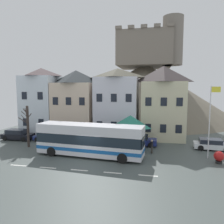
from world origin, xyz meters
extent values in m
cube|color=#47504E|center=(0.00, 0.00, -0.03)|extent=(40.00, 60.00, 0.06)
cube|color=silver|center=(-6.00, -2.31, 0.00)|extent=(1.60, 0.20, 0.01)
cube|color=silver|center=(-3.00, -2.31, 0.00)|extent=(1.60, 0.20, 0.01)
cube|color=silver|center=(0.00, -2.31, 0.00)|extent=(1.60, 0.20, 0.01)
cube|color=silver|center=(3.00, -2.31, 0.00)|extent=(1.60, 0.20, 0.01)
cube|color=silver|center=(6.00, -2.31, 0.00)|extent=(1.60, 0.20, 0.01)
cube|color=silver|center=(-11.32, 11.77, 4.56)|extent=(5.13, 5.54, 9.12)
pyramid|color=#514143|center=(-11.32, 11.77, 9.77)|extent=(5.13, 5.54, 1.30)
cube|color=black|center=(-12.61, 8.97, 2.18)|extent=(0.80, 0.06, 1.10)
cube|color=black|center=(-10.04, 8.97, 2.18)|extent=(0.80, 0.06, 1.10)
cube|color=black|center=(-12.61, 8.97, 6.15)|extent=(0.80, 0.06, 1.10)
cube|color=black|center=(-10.04, 8.97, 6.15)|extent=(0.80, 0.06, 1.10)
cube|color=beige|center=(-5.65, 12.10, 4.01)|extent=(6.02, 6.20, 8.02)
pyramid|color=#2D3336|center=(-5.65, 12.10, 9.01)|extent=(6.02, 6.20, 1.98)
cube|color=black|center=(-7.65, 8.97, 1.92)|extent=(0.80, 0.06, 1.10)
cube|color=black|center=(-5.65, 8.97, 1.92)|extent=(0.80, 0.06, 1.10)
cube|color=black|center=(-3.64, 8.97, 1.92)|extent=(0.80, 0.06, 1.10)
cube|color=black|center=(-7.65, 8.97, 5.41)|extent=(0.80, 0.06, 1.10)
cube|color=black|center=(-5.65, 8.97, 5.41)|extent=(0.80, 0.06, 1.10)
cube|color=black|center=(-3.64, 8.97, 5.41)|extent=(0.80, 0.06, 1.10)
cube|color=silver|center=(0.93, 11.90, 4.40)|extent=(6.09, 5.80, 8.81)
pyramid|color=#4F4B3D|center=(0.93, 11.90, 9.48)|extent=(6.09, 5.80, 1.35)
cube|color=black|center=(-1.10, 8.97, 2.11)|extent=(0.80, 0.06, 1.10)
cube|color=black|center=(0.93, 8.97, 2.11)|extent=(0.80, 0.06, 1.10)
cube|color=black|center=(2.96, 8.97, 2.11)|extent=(0.80, 0.06, 1.10)
cube|color=black|center=(-1.10, 8.97, 5.93)|extent=(0.80, 0.06, 1.10)
cube|color=black|center=(0.93, 8.97, 5.93)|extent=(0.80, 0.06, 1.10)
cube|color=black|center=(2.96, 8.97, 5.93)|extent=(0.80, 0.06, 1.10)
cube|color=beige|center=(7.56, 11.89, 4.06)|extent=(5.92, 5.78, 8.12)
pyramid|color=#453C3C|center=(7.56, 11.89, 9.25)|extent=(5.92, 5.78, 2.25)
cube|color=black|center=(5.59, 8.97, 1.94)|extent=(0.80, 0.06, 1.10)
cube|color=black|center=(7.56, 8.97, 1.94)|extent=(0.80, 0.06, 1.10)
cube|color=black|center=(9.54, 8.97, 1.94)|extent=(0.80, 0.06, 1.10)
cube|color=black|center=(5.59, 8.97, 5.47)|extent=(0.80, 0.06, 1.10)
cube|color=black|center=(7.56, 8.97, 5.47)|extent=(0.80, 0.06, 1.10)
cube|color=black|center=(9.54, 8.97, 5.47)|extent=(0.80, 0.06, 1.10)
cone|color=#665F4F|center=(3.83, 34.24, 6.76)|extent=(42.14, 42.14, 13.53)
cube|color=slate|center=(3.83, 34.24, 16.29)|extent=(12.43, 12.43, 7.69)
cylinder|color=slate|center=(10.04, 31.13, 17.76)|extent=(4.49, 4.49, 10.63)
cube|color=slate|center=(-1.69, 28.03, 20.47)|extent=(1.38, 0.70, 0.67)
cube|color=slate|center=(1.07, 28.03, 20.47)|extent=(1.38, 0.70, 0.67)
cube|color=slate|center=(3.83, 28.03, 20.47)|extent=(1.38, 0.70, 0.67)
cube|color=slate|center=(6.59, 28.03, 20.47)|extent=(1.38, 0.70, 0.67)
cube|color=slate|center=(9.35, 28.03, 20.47)|extent=(1.38, 0.70, 0.67)
cube|color=silver|center=(-0.29, 1.74, 0.85)|extent=(11.58, 3.59, 1.20)
cube|color=#1959A5|center=(-0.29, 1.74, 0.91)|extent=(11.60, 3.61, 0.36)
cube|color=#19232D|center=(-0.29, 1.74, 1.95)|extent=(11.48, 3.54, 1.01)
cube|color=silver|center=(-0.29, 1.74, 2.93)|extent=(11.58, 3.59, 0.95)
cube|color=#19232D|center=(5.41, 1.21, 1.95)|extent=(0.26, 2.14, 0.97)
cylinder|color=black|center=(3.68, 2.60, 0.50)|extent=(1.02, 0.37, 1.00)
cylinder|color=black|center=(3.46, 0.16, 0.50)|extent=(1.02, 0.37, 1.00)
cylinder|color=black|center=(-4.03, 3.32, 0.50)|extent=(1.02, 0.37, 1.00)
cylinder|color=black|center=(-4.26, 0.87, 0.50)|extent=(1.02, 0.37, 1.00)
cylinder|color=#473D33|center=(1.91, 7.65, 1.20)|extent=(0.14, 0.14, 2.40)
cylinder|color=#473D33|center=(5.21, 7.65, 1.20)|extent=(0.14, 0.14, 2.40)
cylinder|color=#473D33|center=(1.91, 4.35, 1.20)|extent=(0.14, 0.14, 2.40)
cylinder|color=#473D33|center=(5.21, 4.35, 1.20)|extent=(0.14, 0.14, 2.40)
pyramid|color=#247D68|center=(3.56, 6.00, 3.18)|extent=(3.60, 3.60, 1.57)
cube|color=black|center=(-12.44, 6.84, 0.52)|extent=(4.32, 1.85, 0.68)
cube|color=#1E232D|center=(-12.66, 6.84, 1.16)|extent=(2.59, 1.63, 0.60)
cylinder|color=black|center=(-11.02, 7.73, 0.32)|extent=(0.64, 0.20, 0.64)
cylinder|color=black|center=(-11.02, 5.96, 0.32)|extent=(0.64, 0.20, 0.64)
cylinder|color=black|center=(-13.87, 7.73, 0.32)|extent=(0.64, 0.20, 0.64)
cylinder|color=black|center=(-13.87, 5.96, 0.32)|extent=(0.64, 0.20, 0.64)
cube|color=white|center=(13.18, 6.94, 0.47)|extent=(4.26, 2.21, 0.58)
cube|color=#1E232D|center=(12.97, 6.95, 1.01)|extent=(2.60, 1.85, 0.51)
cylinder|color=black|center=(14.60, 7.73, 0.32)|extent=(0.65, 0.25, 0.64)
cylinder|color=black|center=(11.90, 7.95, 0.32)|extent=(0.65, 0.25, 0.64)
cylinder|color=black|center=(11.75, 6.14, 0.32)|extent=(0.65, 0.25, 0.64)
cube|color=navy|center=(4.58, 7.18, 0.51)|extent=(4.37, 1.82, 0.67)
cube|color=#1E232D|center=(4.36, 7.19, 1.09)|extent=(2.62, 1.59, 0.49)
cylinder|color=black|center=(6.02, 8.02, 0.32)|extent=(0.64, 0.21, 0.64)
cylinder|color=black|center=(6.01, 6.32, 0.32)|extent=(0.64, 0.21, 0.64)
cylinder|color=black|center=(3.15, 8.05, 0.32)|extent=(0.64, 0.21, 0.64)
cylinder|color=black|center=(3.14, 6.34, 0.32)|extent=(0.64, 0.21, 0.64)
cube|color=navy|center=(-7.80, 6.97, 0.46)|extent=(4.11, 2.23, 0.55)
cube|color=#1E232D|center=(-8.00, 6.99, 1.00)|extent=(2.52, 1.84, 0.54)
cylinder|color=black|center=(-6.41, 7.70, 0.32)|extent=(0.66, 0.27, 0.64)
cylinder|color=black|center=(-6.60, 5.97, 0.32)|extent=(0.66, 0.27, 0.64)
cylinder|color=black|center=(-9.00, 7.97, 0.32)|extent=(0.66, 0.27, 0.64)
cylinder|color=black|center=(-9.19, 6.24, 0.32)|extent=(0.66, 0.27, 0.64)
cylinder|color=black|center=(4.08, 3.62, 0.36)|extent=(0.18, 0.18, 0.73)
cylinder|color=black|center=(3.98, 3.43, 0.36)|extent=(0.18, 0.18, 0.73)
cylinder|color=black|center=(4.03, 3.53, 1.01)|extent=(0.33, 0.33, 0.67)
sphere|color=#D1AD89|center=(4.03, 3.53, 1.46)|extent=(0.22, 0.22, 0.22)
cylinder|color=#38332D|center=(6.20, 4.00, 0.37)|extent=(0.18, 0.18, 0.74)
cylinder|color=#38332D|center=(6.17, 4.21, 0.37)|extent=(0.18, 0.18, 0.74)
cylinder|color=black|center=(6.19, 4.10, 0.98)|extent=(0.31, 0.31, 0.58)
sphere|color=#D1AD89|center=(6.19, 4.10, 1.39)|extent=(0.22, 0.22, 0.22)
cylinder|color=black|center=(4.69, 4.07, 0.42)|extent=(0.13, 0.13, 0.84)
cylinder|color=black|center=(4.80, 4.26, 0.42)|extent=(0.13, 0.13, 0.84)
cylinder|color=#232B38|center=(4.75, 4.17, 1.10)|extent=(0.36, 0.36, 0.62)
sphere|color=#9E7A60|center=(4.75, 4.17, 1.51)|extent=(0.21, 0.21, 0.21)
cube|color=brown|center=(3.14, 7.51, 0.45)|extent=(1.66, 0.45, 0.08)
cube|color=brown|center=(3.14, 7.73, 0.67)|extent=(1.66, 0.06, 0.40)
cube|color=#2D2D33|center=(2.39, 7.51, 0.23)|extent=(0.08, 0.36, 0.45)
cube|color=#2D2D33|center=(3.88, 7.51, 0.23)|extent=(0.08, 0.36, 0.45)
cylinder|color=silver|center=(11.90, 3.41, 3.72)|extent=(0.10, 0.10, 7.43)
cube|color=yellow|center=(12.35, 3.41, 7.08)|extent=(0.90, 0.03, 0.56)
cylinder|color=black|center=(12.56, 1.96, 0.12)|extent=(0.58, 0.58, 0.25)
sphere|color=#B21919|center=(12.56, 1.96, 0.73)|extent=(0.96, 0.96, 0.96)
cylinder|color=#382D28|center=(-8.77, 3.69, 2.55)|extent=(0.30, 0.30, 5.09)
cylinder|color=#382D28|center=(-9.19, 3.40, 3.32)|extent=(0.95, 0.69, 0.88)
cylinder|color=#382D28|center=(-8.96, 3.58, 4.43)|extent=(0.51, 0.36, 0.72)
cylinder|color=#382D28|center=(-9.30, 3.86, 3.45)|extent=(1.12, 0.40, 0.96)
cylinder|color=#382D28|center=(-9.10, 3.98, 4.10)|extent=(0.78, 0.67, 1.29)
cylinder|color=#382D28|center=(-8.47, 3.63, 3.87)|extent=(0.67, 0.23, 0.65)
cylinder|color=#382D28|center=(-8.73, 3.06, 4.16)|extent=(0.13, 1.30, 0.83)
camera|label=1|loc=(6.41, -19.51, 7.12)|focal=34.20mm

